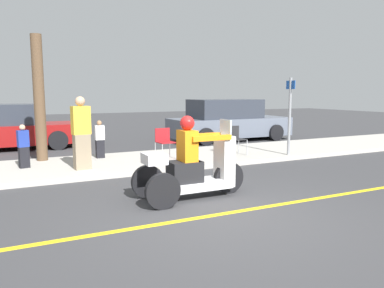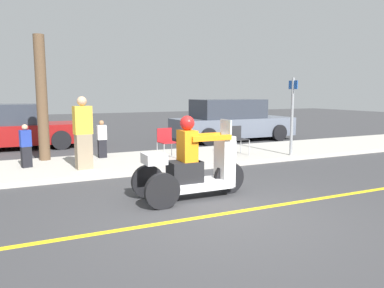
{
  "view_description": "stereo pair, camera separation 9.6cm",
  "coord_description": "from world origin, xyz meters",
  "px_view_note": "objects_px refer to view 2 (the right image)",
  "views": [
    {
      "loc": [
        -2.91,
        -4.91,
        1.91
      ],
      "look_at": [
        -0.01,
        1.02,
        0.99
      ],
      "focal_mm": 35.0,
      "sensor_mm": 36.0,
      "label": 1
    },
    {
      "loc": [
        -2.83,
        -4.95,
        1.91
      ],
      "look_at": [
        -0.01,
        1.02,
        0.99
      ],
      "focal_mm": 35.0,
      "sensor_mm": 36.0,
      "label": 2
    }
  ],
  "objects_px": {
    "street_sign": "(292,113)",
    "folding_chair_curbside": "(166,140)",
    "motorcycle_trike": "(193,169)",
    "parked_car_lot_right": "(231,121)",
    "spectator_mid_group": "(102,140)",
    "spectator_by_tree": "(83,134)",
    "folding_chair_set_back": "(237,137)",
    "parked_car_lot_far": "(7,128)",
    "tree_trunk": "(42,98)",
    "spectator_end_of_line": "(26,147)"
  },
  "relations": [
    {
      "from": "motorcycle_trike",
      "to": "folding_chair_set_back",
      "type": "height_order",
      "value": "motorcycle_trike"
    },
    {
      "from": "spectator_mid_group",
      "to": "street_sign",
      "type": "distance_m",
      "value": 5.38
    },
    {
      "from": "parked_car_lot_far",
      "to": "parked_car_lot_right",
      "type": "xyz_separation_m",
      "value": [
        8.07,
        -1.22,
        0.05
      ]
    },
    {
      "from": "street_sign",
      "to": "parked_car_lot_far",
      "type": "bearing_deg",
      "value": 142.79
    },
    {
      "from": "spectator_mid_group",
      "to": "parked_car_lot_right",
      "type": "height_order",
      "value": "parked_car_lot_right"
    },
    {
      "from": "folding_chair_curbside",
      "to": "parked_car_lot_far",
      "type": "distance_m",
      "value": 6.07
    },
    {
      "from": "motorcycle_trike",
      "to": "parked_car_lot_far",
      "type": "relative_size",
      "value": 0.44
    },
    {
      "from": "motorcycle_trike",
      "to": "parked_car_lot_right",
      "type": "distance_m",
      "value": 8.43
    },
    {
      "from": "folding_chair_set_back",
      "to": "street_sign",
      "type": "distance_m",
      "value": 1.7
    },
    {
      "from": "folding_chair_set_back",
      "to": "parked_car_lot_right",
      "type": "bearing_deg",
      "value": 61.04
    },
    {
      "from": "tree_trunk",
      "to": "folding_chair_curbside",
      "type": "bearing_deg",
      "value": -20.56
    },
    {
      "from": "spectator_end_of_line",
      "to": "parked_car_lot_right",
      "type": "relative_size",
      "value": 0.21
    },
    {
      "from": "motorcycle_trike",
      "to": "street_sign",
      "type": "xyz_separation_m",
      "value": [
        4.27,
        2.43,
        0.78
      ]
    },
    {
      "from": "parked_car_lot_right",
      "to": "street_sign",
      "type": "relative_size",
      "value": 2.22
    },
    {
      "from": "spectator_end_of_line",
      "to": "parked_car_lot_far",
      "type": "relative_size",
      "value": 0.22
    },
    {
      "from": "motorcycle_trike",
      "to": "tree_trunk",
      "type": "height_order",
      "value": "tree_trunk"
    },
    {
      "from": "spectator_by_tree",
      "to": "street_sign",
      "type": "xyz_separation_m",
      "value": [
        5.71,
        -0.52,
        0.38
      ]
    },
    {
      "from": "spectator_by_tree",
      "to": "spectator_mid_group",
      "type": "bearing_deg",
      "value": 62.22
    },
    {
      "from": "spectator_by_tree",
      "to": "folding_chair_curbside",
      "type": "xyz_separation_m",
      "value": [
        2.28,
        0.51,
        -0.32
      ]
    },
    {
      "from": "motorcycle_trike",
      "to": "folding_chair_curbside",
      "type": "relative_size",
      "value": 2.55
    },
    {
      "from": "spectator_by_tree",
      "to": "spectator_end_of_line",
      "type": "bearing_deg",
      "value": 148.21
    },
    {
      "from": "folding_chair_set_back",
      "to": "parked_car_lot_right",
      "type": "height_order",
      "value": "parked_car_lot_right"
    },
    {
      "from": "motorcycle_trike",
      "to": "street_sign",
      "type": "relative_size",
      "value": 0.95
    },
    {
      "from": "motorcycle_trike",
      "to": "parked_car_lot_right",
      "type": "relative_size",
      "value": 0.43
    },
    {
      "from": "motorcycle_trike",
      "to": "folding_chair_curbside",
      "type": "height_order",
      "value": "motorcycle_trike"
    },
    {
      "from": "parked_car_lot_right",
      "to": "folding_chair_curbside",
      "type": "bearing_deg",
      "value": -140.58
    },
    {
      "from": "spectator_mid_group",
      "to": "parked_car_lot_right",
      "type": "relative_size",
      "value": 0.21
    },
    {
      "from": "folding_chair_curbside",
      "to": "parked_car_lot_right",
      "type": "bearing_deg",
      "value": 39.42
    },
    {
      "from": "folding_chair_curbside",
      "to": "spectator_end_of_line",
      "type": "bearing_deg",
      "value": 176.03
    },
    {
      "from": "parked_car_lot_far",
      "to": "spectator_end_of_line",
      "type": "bearing_deg",
      "value": -83.82
    },
    {
      "from": "folding_chair_set_back",
      "to": "street_sign",
      "type": "relative_size",
      "value": 0.37
    },
    {
      "from": "motorcycle_trike",
      "to": "spectator_end_of_line",
      "type": "bearing_deg",
      "value": 125.64
    },
    {
      "from": "motorcycle_trike",
      "to": "folding_chair_curbside",
      "type": "xyz_separation_m",
      "value": [
        0.84,
        3.46,
        0.09
      ]
    },
    {
      "from": "folding_chair_curbside",
      "to": "street_sign",
      "type": "xyz_separation_m",
      "value": [
        3.43,
        -1.04,
        0.69
      ]
    },
    {
      "from": "spectator_by_tree",
      "to": "motorcycle_trike",
      "type": "bearing_deg",
      "value": -64.05
    },
    {
      "from": "folding_chair_set_back",
      "to": "parked_car_lot_far",
      "type": "relative_size",
      "value": 0.17
    },
    {
      "from": "folding_chair_curbside",
      "to": "tree_trunk",
      "type": "relative_size",
      "value": 0.25
    },
    {
      "from": "spectator_by_tree",
      "to": "folding_chair_set_back",
      "type": "relative_size",
      "value": 2.07
    },
    {
      "from": "motorcycle_trike",
      "to": "spectator_by_tree",
      "type": "bearing_deg",
      "value": 115.95
    },
    {
      "from": "tree_trunk",
      "to": "street_sign",
      "type": "xyz_separation_m",
      "value": [
        6.46,
        -2.18,
        -0.43
      ]
    },
    {
      "from": "spectator_by_tree",
      "to": "parked_car_lot_right",
      "type": "bearing_deg",
      "value": 31.33
    },
    {
      "from": "spectator_mid_group",
      "to": "folding_chair_set_back",
      "type": "xyz_separation_m",
      "value": [
        3.66,
        -1.09,
        0.01
      ]
    },
    {
      "from": "folding_chair_curbside",
      "to": "parked_car_lot_far",
      "type": "relative_size",
      "value": 0.17
    },
    {
      "from": "folding_chair_set_back",
      "to": "parked_car_lot_right",
      "type": "distance_m",
      "value": 4.14
    },
    {
      "from": "folding_chair_set_back",
      "to": "parked_car_lot_far",
      "type": "distance_m",
      "value": 7.76
    },
    {
      "from": "folding_chair_curbside",
      "to": "motorcycle_trike",
      "type": "bearing_deg",
      "value": -103.69
    },
    {
      "from": "street_sign",
      "to": "folding_chair_curbside",
      "type": "bearing_deg",
      "value": 163.18
    },
    {
      "from": "spectator_mid_group",
      "to": "spectator_by_tree",
      "type": "bearing_deg",
      "value": -117.78
    },
    {
      "from": "spectator_by_tree",
      "to": "parked_car_lot_far",
      "type": "height_order",
      "value": "spectator_by_tree"
    },
    {
      "from": "parked_car_lot_right",
      "to": "street_sign",
      "type": "distance_m",
      "value": 4.49
    }
  ]
}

